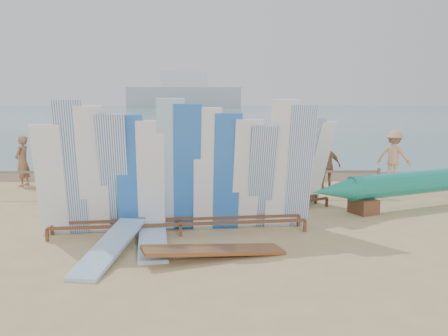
{
  "coord_description": "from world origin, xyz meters",
  "views": [
    {
      "loc": [
        1.14,
        -11.02,
        2.92
      ],
      "look_at": [
        1.31,
        1.17,
        1.18
      ],
      "focal_mm": 38.0,
      "sensor_mm": 36.0,
      "label": 1
    }
  ],
  "objects_px": {
    "vendor_table": "(250,200)",
    "beach_chair_right": "(247,186)",
    "outrigger_canoe": "(419,184)",
    "beachgoer_5": "(214,157)",
    "beachgoer_4": "(221,162)",
    "beachgoer_6": "(246,163)",
    "beachgoer_8": "(287,162)",
    "beachgoer_11": "(63,156)",
    "beachgoer_7": "(282,162)",
    "beachgoer_extra_1": "(45,162)",
    "beachgoer_2": "(152,167)",
    "beachgoer_0": "(52,160)",
    "flat_board_c": "(214,258)",
    "beachgoer_1": "(22,161)",
    "main_surfboard_rack": "(180,174)",
    "side_surfboard_rack": "(295,165)",
    "flat_board_a": "(153,243)",
    "beachgoer_10": "(327,166)",
    "beach_chair_left": "(169,187)",
    "stroller": "(238,176)",
    "flat_board_b": "(110,256)",
    "beachgoer_extra_0": "(394,156)",
    "beachgoer_9": "(292,154)",
    "beachgoer_3": "(165,158)"
  },
  "relations": [
    {
      "from": "beachgoer_8",
      "to": "beachgoer_2",
      "type": "height_order",
      "value": "beachgoer_8"
    },
    {
      "from": "beachgoer_8",
      "to": "beachgoer_0",
      "type": "distance_m",
      "value": 7.9
    },
    {
      "from": "side_surfboard_rack",
      "to": "beachgoer_4",
      "type": "relative_size",
      "value": 1.57
    },
    {
      "from": "beachgoer_extra_0",
      "to": "beachgoer_4",
      "type": "xyz_separation_m",
      "value": [
        -6.3,
        -1.2,
        -0.07
      ]
    },
    {
      "from": "side_surfboard_rack",
      "to": "flat_board_c",
      "type": "relative_size",
      "value": 1.0
    },
    {
      "from": "flat_board_a",
      "to": "beachgoer_7",
      "type": "height_order",
      "value": "beachgoer_7"
    },
    {
      "from": "main_surfboard_rack",
      "to": "beachgoer_10",
      "type": "distance_m",
      "value": 6.74
    },
    {
      "from": "flat_board_c",
      "to": "main_surfboard_rack",
      "type": "bearing_deg",
      "value": 7.0
    },
    {
      "from": "vendor_table",
      "to": "beach_chair_right",
      "type": "distance_m",
      "value": 2.55
    },
    {
      "from": "side_surfboard_rack",
      "to": "beachgoer_11",
      "type": "height_order",
      "value": "side_surfboard_rack"
    },
    {
      "from": "beachgoer_8",
      "to": "beachgoer_extra_1",
      "type": "bearing_deg",
      "value": -114.84
    },
    {
      "from": "beachgoer_8",
      "to": "vendor_table",
      "type": "bearing_deg",
      "value": -46.02
    },
    {
      "from": "beachgoer_5",
      "to": "flat_board_c",
      "type": "bearing_deg",
      "value": 171.9
    },
    {
      "from": "beachgoer_extra_1",
      "to": "beachgoer_9",
      "type": "relative_size",
      "value": 0.92
    },
    {
      "from": "beachgoer_5",
      "to": "beachgoer_9",
      "type": "height_order",
      "value": "beachgoer_9"
    },
    {
      "from": "outrigger_canoe",
      "to": "beachgoer_5",
      "type": "bearing_deg",
      "value": 120.72
    },
    {
      "from": "beachgoer_8",
      "to": "beachgoer_7",
      "type": "xyz_separation_m",
      "value": [
        -0.18,
        0.03,
        0.01
      ]
    },
    {
      "from": "vendor_table",
      "to": "beachgoer_8",
      "type": "xyz_separation_m",
      "value": [
        1.54,
        3.89,
        0.47
      ]
    },
    {
      "from": "beachgoer_8",
      "to": "beachgoer_11",
      "type": "distance_m",
      "value": 8.06
    },
    {
      "from": "beach_chair_left",
      "to": "beachgoer_extra_1",
      "type": "distance_m",
      "value": 4.67
    },
    {
      "from": "beachgoer_1",
      "to": "beachgoer_0",
      "type": "relative_size",
      "value": 0.92
    },
    {
      "from": "main_surfboard_rack",
      "to": "beachgoer_2",
      "type": "height_order",
      "value": "main_surfboard_rack"
    },
    {
      "from": "flat_board_c",
      "to": "beachgoer_4",
      "type": "xyz_separation_m",
      "value": [
        0.17,
        7.23,
        0.86
      ]
    },
    {
      "from": "beachgoer_7",
      "to": "beachgoer_2",
      "type": "bearing_deg",
      "value": 140.11
    },
    {
      "from": "beach_chair_left",
      "to": "beachgoer_7",
      "type": "bearing_deg",
      "value": 29.08
    },
    {
      "from": "flat_board_b",
      "to": "beachgoer_extra_1",
      "type": "bearing_deg",
      "value": 126.08
    },
    {
      "from": "beachgoer_2",
      "to": "beachgoer_0",
      "type": "relative_size",
      "value": 0.86
    },
    {
      "from": "stroller",
      "to": "beachgoer_1",
      "type": "height_order",
      "value": "beachgoer_1"
    },
    {
      "from": "beachgoer_6",
      "to": "beachgoer_9",
      "type": "relative_size",
      "value": 0.86
    },
    {
      "from": "vendor_table",
      "to": "beachgoer_extra_1",
      "type": "distance_m",
      "value": 7.81
    },
    {
      "from": "beachgoer_4",
      "to": "beachgoer_6",
      "type": "xyz_separation_m",
      "value": [
        0.86,
        0.3,
        -0.06
      ]
    },
    {
      "from": "side_surfboard_rack",
      "to": "vendor_table",
      "type": "xyz_separation_m",
      "value": [
        -1.22,
        -0.36,
        -0.86
      ]
    },
    {
      "from": "flat_board_a",
      "to": "beachgoer_3",
      "type": "bearing_deg",
      "value": 86.29
    },
    {
      "from": "beachgoer_2",
      "to": "outrigger_canoe",
      "type": "bearing_deg",
      "value": -135.28
    },
    {
      "from": "beachgoer_1",
      "to": "beachgoer_10",
      "type": "height_order",
      "value": "beachgoer_1"
    },
    {
      "from": "beachgoer_7",
      "to": "beachgoer_2",
      "type": "height_order",
      "value": "beachgoer_7"
    },
    {
      "from": "main_surfboard_rack",
      "to": "flat_board_c",
      "type": "bearing_deg",
      "value": -72.0
    },
    {
      "from": "outrigger_canoe",
      "to": "beachgoer_2",
      "type": "xyz_separation_m",
      "value": [
        -7.65,
        2.23,
        0.17
      ]
    },
    {
      "from": "side_surfboard_rack",
      "to": "flat_board_a",
      "type": "height_order",
      "value": "side_surfboard_rack"
    },
    {
      "from": "beachgoer_1",
      "to": "vendor_table",
      "type": "bearing_deg",
      "value": 71.51
    },
    {
      "from": "beachgoer_8",
      "to": "beachgoer_2",
      "type": "bearing_deg",
      "value": -101.6
    },
    {
      "from": "vendor_table",
      "to": "beachgoer_8",
      "type": "height_order",
      "value": "beachgoer_8"
    },
    {
      "from": "beachgoer_7",
      "to": "beachgoer_6",
      "type": "distance_m",
      "value": 1.24
    },
    {
      "from": "flat_board_b",
      "to": "beach_chair_left",
      "type": "bearing_deg",
      "value": 93.46
    },
    {
      "from": "beachgoer_0",
      "to": "flat_board_c",
      "type": "bearing_deg",
      "value": -36.3
    },
    {
      "from": "flat_board_a",
      "to": "beachgoer_8",
      "type": "xyz_separation_m",
      "value": [
        3.73,
        6.5,
        0.82
      ]
    },
    {
      "from": "beachgoer_5",
      "to": "beachgoer_7",
      "type": "bearing_deg",
      "value": -117.55
    },
    {
      "from": "beachgoer_0",
      "to": "beachgoer_4",
      "type": "bearing_deg",
      "value": 16.68
    },
    {
      "from": "flat_board_b",
      "to": "beachgoer_10",
      "type": "height_order",
      "value": "beachgoer_10"
    },
    {
      "from": "beachgoer_extra_0",
      "to": "beachgoer_2",
      "type": "bearing_deg",
      "value": 50.29
    }
  ]
}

